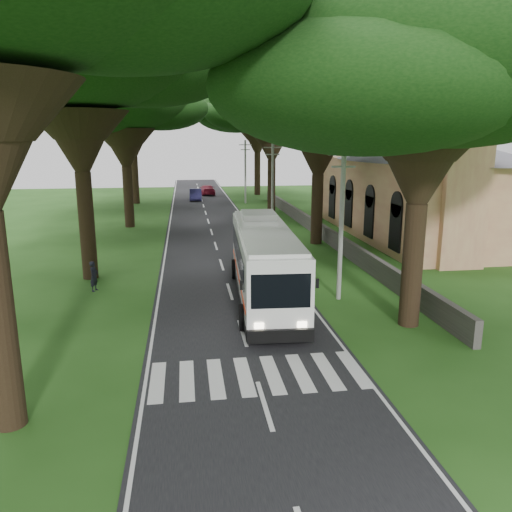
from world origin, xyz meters
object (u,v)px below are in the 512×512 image
at_px(pole_mid, 273,184).
at_px(coach_bus, 264,261).
at_px(pedestrian, 94,276).
at_px(pole_far, 245,171).
at_px(pole_near, 341,220).
at_px(distant_car_c, 207,190).
at_px(distant_car_b, 196,194).
at_px(church, 428,178).

distance_m(pole_mid, coach_bus, 19.89).
bearing_deg(pedestrian, pole_far, 0.72).
height_order(pole_near, pedestrian, pole_near).
height_order(pole_far, distant_car_c, pole_far).
bearing_deg(coach_bus, distant_car_b, 96.44).
distance_m(church, pedestrian, 28.31).
relative_size(pole_mid, pedestrian, 4.81).
xyz_separation_m(pole_mid, distant_car_c, (-4.48, 30.74, -3.42)).
relative_size(distant_car_c, pedestrian, 3.01).
distance_m(pole_mid, distant_car_b, 25.18).
bearing_deg(distant_car_c, coach_bus, 85.52).
bearing_deg(coach_bus, pole_mid, 82.01).
relative_size(pole_mid, distant_car_b, 1.74).
xyz_separation_m(coach_bus, distant_car_c, (-0.64, 50.14, -1.28)).
bearing_deg(pedestrian, distant_car_b, 10.90).
height_order(coach_bus, distant_car_b, coach_bus).
xyz_separation_m(distant_car_b, distant_car_c, (1.82, 6.60, -0.03)).
distance_m(distant_car_c, pedestrian, 48.21).
bearing_deg(distant_car_c, distant_car_b, 69.36).
distance_m(distant_car_b, distant_car_c, 6.85).
distance_m(pole_near, pole_mid, 20.00).
xyz_separation_m(distant_car_c, pedestrian, (-8.33, -47.48, 0.08)).
relative_size(church, pole_mid, 3.00).
height_order(pole_near, distant_car_c, pole_near).
bearing_deg(pedestrian, pole_mid, -17.48).
relative_size(pole_mid, distant_car_c, 1.60).
relative_size(pole_near, pole_mid, 1.00).
distance_m(coach_bus, distant_car_c, 50.16).
bearing_deg(pole_near, distant_car_c, 95.04).
bearing_deg(distant_car_b, pole_mid, -74.04).
height_order(pole_far, pedestrian, pole_far).
height_order(coach_bus, pedestrian, coach_bus).
bearing_deg(church, pole_near, -128.50).
xyz_separation_m(pole_far, coach_bus, (-3.84, -39.40, -2.15)).
height_order(church, pole_near, church).
relative_size(distant_car_b, distant_car_c, 0.92).
distance_m(church, pole_near, 19.88).
bearing_deg(church, distant_car_c, 115.58).
xyz_separation_m(church, pedestrian, (-25.18, -12.29, -4.08)).
distance_m(pole_near, pedestrian, 13.64).
bearing_deg(distant_car_c, pole_mid, 93.08).
bearing_deg(church, distant_car_b, 123.13).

